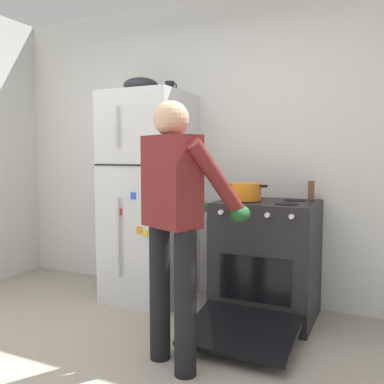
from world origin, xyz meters
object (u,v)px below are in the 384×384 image
at_px(refrigerator, 150,197).
at_px(stove_range, 266,261).
at_px(person_cook, 176,211).
at_px(pepper_mill, 311,190).
at_px(coffee_mug, 170,87).
at_px(red_pot, 246,192).
at_px(mixing_bowl, 141,86).

height_order(refrigerator, stove_range, refrigerator).
relative_size(person_cook, pepper_mill, 10.47).
bearing_deg(coffee_mug, person_cook, -60.04).
height_order(refrigerator, coffee_mug, coffee_mug).
bearing_deg(pepper_mill, coffee_mug, -172.81).
xyz_separation_m(red_pot, mixing_bowl, (-0.99, 0.05, 0.90)).
relative_size(red_pot, mixing_bowl, 1.09).
relative_size(stove_range, coffee_mug, 10.97).
bearing_deg(pepper_mill, red_pot, -151.48).
relative_size(refrigerator, mixing_bowl, 5.91).
bearing_deg(red_pot, coffee_mug, 172.19).
height_order(refrigerator, mixing_bowl, mixing_bowl).
xyz_separation_m(pepper_mill, mixing_bowl, (-1.45, -0.20, 0.89)).
height_order(person_cook, red_pot, person_cook).
bearing_deg(stove_range, coffee_mug, 175.63).
xyz_separation_m(refrigerator, coffee_mug, (0.18, 0.05, 0.96)).
relative_size(refrigerator, red_pot, 5.40).
distance_m(stove_range, mixing_bowl, 1.85).
bearing_deg(red_pot, stove_range, 11.31).
xyz_separation_m(refrigerator, person_cook, (0.78, -0.99, 0.04)).
height_order(refrigerator, pepper_mill, refrigerator).
distance_m(refrigerator, coffee_mug, 0.98).
bearing_deg(mixing_bowl, refrigerator, -0.22).
xyz_separation_m(refrigerator, red_pot, (0.91, -0.05, 0.09)).
relative_size(red_pot, pepper_mill, 2.22).
bearing_deg(coffee_mug, refrigerator, -164.60).
bearing_deg(person_cook, mixing_bowl, 131.04).
relative_size(person_cook, red_pot, 4.72).
relative_size(stove_range, pepper_mill, 8.05).
bearing_deg(person_cook, refrigerator, 128.31).
bearing_deg(coffee_mug, mixing_bowl, -169.22).
relative_size(coffee_mug, pepper_mill, 0.73).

